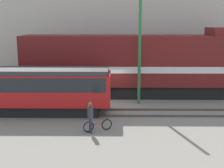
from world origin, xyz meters
name	(u,v)px	position (x,y,z in m)	size (l,w,h in m)	color
ground_plane	(109,106)	(0.00, 0.00, 0.00)	(120.00, 120.00, 0.00)	gray
track_near	(108,113)	(0.00, -1.96, 0.07)	(60.00, 1.50, 0.14)	#47423D
track_far	(110,95)	(0.00, 2.98, 0.07)	(60.00, 1.50, 0.14)	#47423D
building_backdrop	(111,20)	(0.00, 10.34, 6.03)	(32.62, 6.00, 12.06)	beige
freight_locomotive	(136,65)	(2.11, 2.98, 2.58)	(17.74, 3.04, 5.51)	black
streetcar	(15,88)	(-6.12, -1.96, 1.72)	(12.52, 2.54, 3.01)	black
bicycle	(98,126)	(-0.51, -5.27, 0.32)	(1.60, 0.77, 0.69)	black
person	(90,114)	(-0.89, -5.58, 1.06)	(0.34, 0.42, 1.73)	#232D4C
utility_pole_left	(140,43)	(2.20, 0.51, 4.50)	(0.21, 0.21, 9.00)	#2D7238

